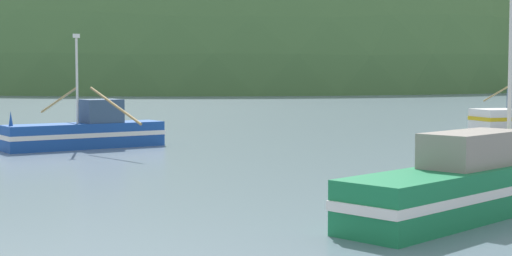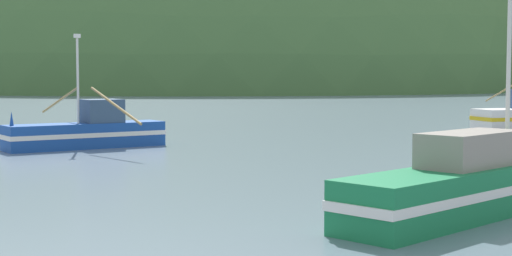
% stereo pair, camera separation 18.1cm
% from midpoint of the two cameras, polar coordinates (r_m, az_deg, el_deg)
% --- Properties ---
extents(hill_far_center, '(182.84, 146.27, 105.51)m').
position_cam_midpoint_polar(hill_far_center, '(202.09, -5.31, 2.92)').
color(hill_far_center, '#47703D').
rests_on(hill_far_center, ground).
extents(hill_far_right, '(159.84, 127.88, 65.82)m').
position_cam_midpoint_polar(hill_far_right, '(254.15, 13.84, 3.04)').
color(hill_far_right, '#516B38').
rests_on(hill_far_right, ground).
extents(fishing_boat_blue, '(8.62, 9.98, 5.71)m').
position_cam_midpoint_polar(fishing_boat_blue, '(40.19, -12.05, -0.25)').
color(fishing_boat_blue, '#19479E').
rests_on(fishing_boat_blue, ground).
extents(fishing_boat_green, '(8.93, 10.59, 7.21)m').
position_cam_midpoint_polar(fishing_boat_green, '(22.31, 16.90, -3.78)').
color(fishing_boat_green, '#197A47').
rests_on(fishing_boat_green, ground).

